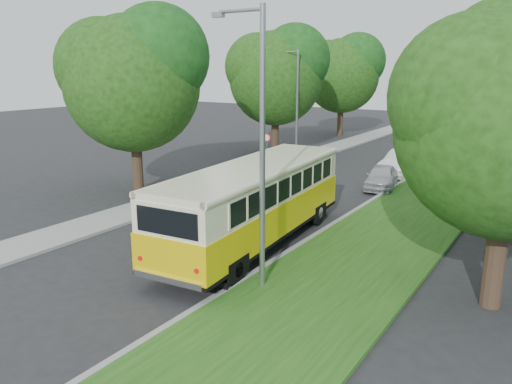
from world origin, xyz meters
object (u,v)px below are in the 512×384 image
Objects in this scene: car_silver at (381,177)px; car_white at (403,163)px; lamppost_near at (260,142)px; car_blue at (416,156)px; lamppost_far at (296,101)px; car_grey at (445,143)px; vintage_bus at (255,205)px.

car_white is at bearing 79.85° from car_silver.
car_blue is at bearing 93.88° from lamppost_near.
car_silver is 0.81× the size of car_white.
lamppost_near is 1.90× the size of car_blue.
car_grey is (7.70, 10.22, -3.47)m from lamppost_far.
lamppost_near is 4.64m from vintage_bus.
lamppost_near reaches higher than car_silver.
lamppost_far reaches higher than car_blue.
car_grey is at bearing 92.41° from lamppost_near.
vintage_bus reaches higher than car_blue.
car_silver is at bearing -85.65° from car_white.
car_silver is 7.68m from car_blue.
lamppost_near is at bearing -89.90° from car_blue.
lamppost_far is 1.79× the size of car_blue.
car_grey is at bearing 53.00° from lamppost_far.
car_silver is 14.62m from car_grey.
lamppost_near reaches higher than vintage_bus.
car_grey reaches higher than car_silver.
lamppost_near is 2.14× the size of car_silver.
lamppost_far is at bearing -121.79° from car_grey.
car_blue is (0.64, 18.76, -0.93)m from vintage_bus.
lamppost_far reaches higher than car_white.
lamppost_far reaches higher than car_silver.
car_white is 10.70m from car_grey.
vintage_bus is 15.05m from car_white.
lamppost_near reaches higher than car_white.
lamppost_near is at bearing -64.29° from lamppost_far.
lamppost_far is 8.84m from car_blue.
vintage_bus is at bearing -66.33° from lamppost_far.
lamppost_far is 0.73× the size of vintage_bus.
lamppost_near is 1.07× the size of lamppost_far.
lamppost_far is 2.01× the size of car_silver.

